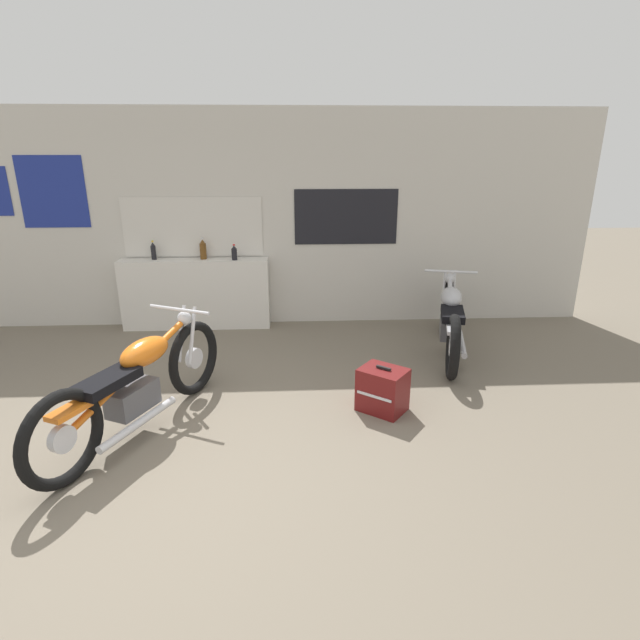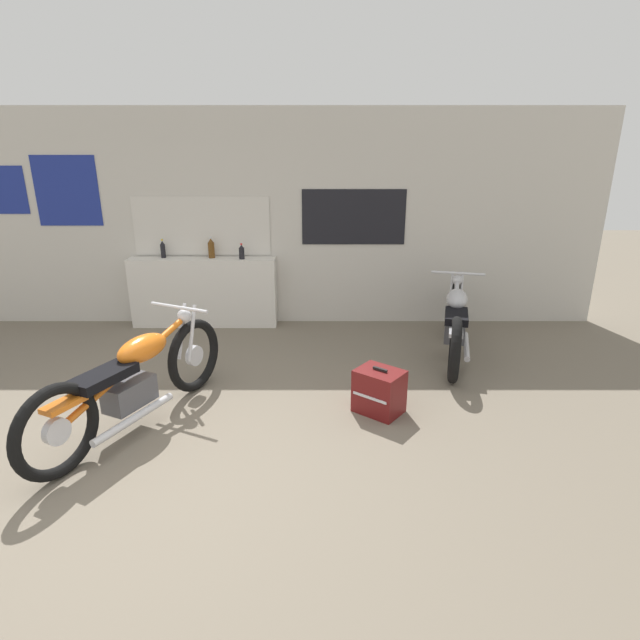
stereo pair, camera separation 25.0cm
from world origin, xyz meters
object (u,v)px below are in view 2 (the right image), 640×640
Objects in this scene: bottle_leftmost at (164,249)px; bottle_center at (242,252)px; hard_case_darkred at (380,391)px; motorcycle_orange at (136,379)px; bottle_left_center at (212,248)px; motorcycle_silver at (456,321)px.

bottle_leftmost is 1.21× the size of bottle_center.
bottle_leftmost is 0.48× the size of hard_case_darkred.
bottle_center is 2.73m from motorcycle_orange.
bottle_left_center is 0.42m from bottle_center.
bottle_left_center is at bearing 128.85° from hard_case_darkred.
bottle_leftmost reaches higher than bottle_center.
hard_case_darkred is (1.56, -2.37, -0.81)m from bottle_center.
motorcycle_orange is at bearing -79.29° from bottle_leftmost.
bottle_left_center is 3.25m from motorcycle_silver.
bottle_leftmost is 0.12× the size of motorcycle_orange.
bottle_left_center is 0.13× the size of motorcycle_silver.
bottle_left_center is at bearing -0.49° from bottle_leftmost.
bottle_left_center is at bearing 87.23° from motorcycle_orange.
motorcycle_orange is 3.49m from motorcycle_silver.
bottle_leftmost reaches higher than hard_case_darkred.
motorcycle_silver is at bearing 52.72° from hard_case_darkred.
bottle_center is 2.84m from motorcycle_silver.
hard_case_darkred is at bearing -127.28° from motorcycle_silver.
bottle_left_center reaches higher than bottle_leftmost.
motorcycle_orange is 4.08× the size of hard_case_darkred.
bottle_left_center is 0.55× the size of hard_case_darkred.
bottle_left_center reaches higher than bottle_center.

